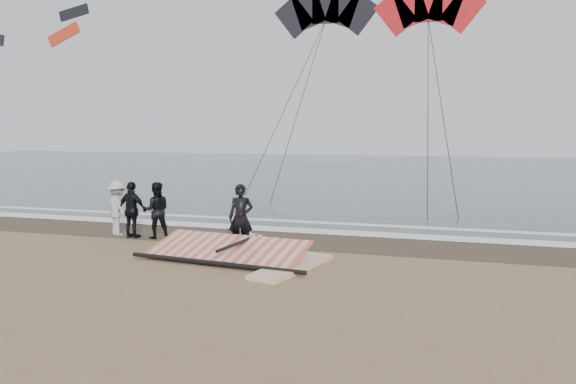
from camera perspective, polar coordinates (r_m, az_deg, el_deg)
name	(u,v)px	position (r m, az deg, el deg)	size (l,w,h in m)	color
ground	(240,277)	(12.65, -4.87, -8.64)	(120.00, 120.00, 0.00)	#8C704C
sea	(397,171)	(44.69, 11.01, 2.06)	(120.00, 54.00, 0.02)	#233838
wet_sand	(296,239)	(16.80, 0.84, -4.84)	(120.00, 2.80, 0.01)	#4C3D2B
foam_near	(308,231)	(18.13, 2.07, -3.95)	(120.00, 0.90, 0.01)	white
foam_far	(321,222)	(19.75, 3.34, -3.10)	(120.00, 0.45, 0.01)	white
man_main	(241,218)	(15.14, -4.81, -2.62)	(0.67, 0.44, 1.83)	black
board_white	(293,266)	(13.36, 0.49, -7.56)	(0.78, 2.79, 0.11)	silver
board_cream	(226,240)	(16.58, -6.27, -4.89)	(0.60, 2.23, 0.09)	beige
trio_cluster	(134,209)	(17.73, -15.41, -1.70)	(2.56, 1.13, 1.72)	black
sail_rig	(227,251)	(14.41, -6.24, -6.00)	(4.71, 2.20, 0.52)	black
kite_red	(429,12)	(32.37, 14.09, 17.28)	(6.33, 5.80, 14.63)	red
kite_dark	(325,16)	(34.91, 3.81, 17.43)	(6.97, 5.09, 13.89)	black
distant_kites	(43,28)	(52.89, -23.62, 15.03)	(8.77, 6.12, 4.39)	black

